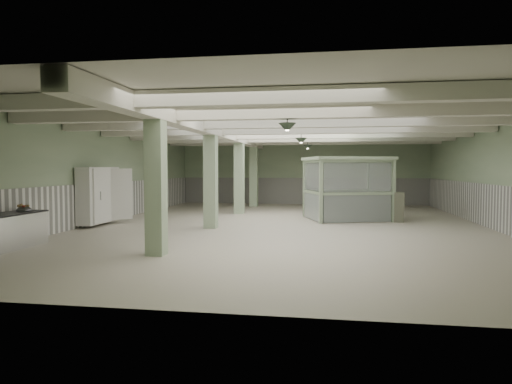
# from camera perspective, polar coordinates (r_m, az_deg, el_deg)

# --- Properties ---
(floor) EXTENTS (20.00, 20.00, 0.00)m
(floor) POSITION_cam_1_polar(r_m,az_deg,el_deg) (16.40, 3.75, -4.22)
(floor) COLOR #BCB8A5
(floor) RESTS_ON ground
(ceiling) EXTENTS (14.00, 20.00, 0.02)m
(ceiling) POSITION_cam_1_polar(r_m,az_deg,el_deg) (16.34, 3.79, 8.41)
(ceiling) COLOR beige
(ceiling) RESTS_ON wall_back
(wall_back) EXTENTS (14.00, 0.02, 3.60)m
(wall_back) POSITION_cam_1_polar(r_m,az_deg,el_deg) (26.24, 5.83, 2.42)
(wall_back) COLOR #9DB08C
(wall_back) RESTS_ON floor
(wall_front) EXTENTS (14.00, 0.02, 3.60)m
(wall_front) POSITION_cam_1_polar(r_m,az_deg,el_deg) (6.39, -4.73, 0.67)
(wall_front) COLOR #9DB08C
(wall_front) RESTS_ON floor
(wall_left) EXTENTS (0.02, 20.00, 3.60)m
(wall_left) POSITION_cam_1_polar(r_m,az_deg,el_deg) (18.31, -18.62, 2.03)
(wall_left) COLOR #9DB08C
(wall_left) RESTS_ON floor
(wall_right) EXTENTS (0.02, 20.00, 3.60)m
(wall_right) POSITION_cam_1_polar(r_m,az_deg,el_deg) (17.10, 27.84, 1.79)
(wall_right) COLOR #9DB08C
(wall_right) RESTS_ON floor
(wainscot_left) EXTENTS (0.05, 19.90, 1.50)m
(wainscot_left) POSITION_cam_1_polar(r_m,az_deg,el_deg) (18.34, -18.49, -1.25)
(wainscot_left) COLOR white
(wainscot_left) RESTS_ON floor
(wainscot_right) EXTENTS (0.05, 19.90, 1.50)m
(wainscot_right) POSITION_cam_1_polar(r_m,az_deg,el_deg) (17.14, 27.67, -1.72)
(wainscot_right) COLOR white
(wainscot_right) RESTS_ON floor
(wainscot_back) EXTENTS (13.90, 0.05, 1.50)m
(wainscot_back) POSITION_cam_1_polar(r_m,az_deg,el_deg) (26.25, 5.82, 0.13)
(wainscot_back) COLOR white
(wainscot_back) RESTS_ON floor
(girder) EXTENTS (0.45, 19.90, 0.40)m
(girder) POSITION_cam_1_polar(r_m,az_deg,el_deg) (16.74, -4.83, 7.52)
(girder) COLOR silver
(girder) RESTS_ON ceiling
(beam_a) EXTENTS (13.90, 0.35, 0.32)m
(beam_a) POSITION_cam_1_polar(r_m,az_deg,el_deg) (8.94, -0.84, 11.76)
(beam_a) COLOR silver
(beam_a) RESTS_ON ceiling
(beam_b) EXTENTS (13.90, 0.35, 0.32)m
(beam_b) POSITION_cam_1_polar(r_m,az_deg,el_deg) (11.38, 1.39, 9.87)
(beam_b) COLOR silver
(beam_b) RESTS_ON ceiling
(beam_c) EXTENTS (13.90, 0.35, 0.32)m
(beam_c) POSITION_cam_1_polar(r_m,az_deg,el_deg) (13.85, 2.81, 8.64)
(beam_c) COLOR silver
(beam_c) RESTS_ON ceiling
(beam_d) EXTENTS (13.90, 0.35, 0.32)m
(beam_d) POSITION_cam_1_polar(r_m,az_deg,el_deg) (16.33, 3.79, 7.78)
(beam_d) COLOR silver
(beam_d) RESTS_ON ceiling
(beam_e) EXTENTS (13.90, 0.35, 0.32)m
(beam_e) POSITION_cam_1_polar(r_m,az_deg,el_deg) (18.81, 4.51, 7.14)
(beam_e) COLOR silver
(beam_e) RESTS_ON ceiling
(beam_f) EXTENTS (13.90, 0.35, 0.32)m
(beam_f) POSITION_cam_1_polar(r_m,az_deg,el_deg) (21.30, 5.07, 6.65)
(beam_f) COLOR silver
(beam_f) RESTS_ON ceiling
(beam_g) EXTENTS (13.90, 0.35, 0.32)m
(beam_g) POSITION_cam_1_polar(r_m,az_deg,el_deg) (23.78, 5.50, 6.27)
(beam_g) COLOR silver
(beam_g) RESTS_ON ceiling
(column_a) EXTENTS (0.42, 0.42, 3.60)m
(column_a) POSITION_cam_1_polar(r_m,az_deg,el_deg) (10.97, -12.41, 1.58)
(column_a) COLOR #9EB793
(column_a) RESTS_ON floor
(column_b) EXTENTS (0.42, 0.42, 3.60)m
(column_b) POSITION_cam_1_polar(r_m,az_deg,el_deg) (15.72, -5.69, 2.04)
(column_b) COLOR #9EB793
(column_b) RESTS_ON floor
(column_c) EXTENTS (0.42, 0.42, 3.60)m
(column_c) POSITION_cam_1_polar(r_m,az_deg,el_deg) (20.60, -2.12, 2.28)
(column_c) COLOR #9EB793
(column_c) RESTS_ON floor
(column_d) EXTENTS (0.42, 0.42, 3.60)m
(column_d) POSITION_cam_1_polar(r_m,az_deg,el_deg) (24.53, -0.28, 2.40)
(column_d) COLOR #9EB793
(column_d) RESTS_ON floor
(pendant_front) EXTENTS (0.44, 0.44, 0.22)m
(pendant_front) POSITION_cam_1_polar(r_m,az_deg,el_deg) (11.29, 3.92, 8.03)
(pendant_front) COLOR #29372A
(pendant_front) RESTS_ON ceiling
(pendant_mid) EXTENTS (0.44, 0.44, 0.22)m
(pendant_mid) POSITION_cam_1_polar(r_m,az_deg,el_deg) (16.76, 5.66, 6.38)
(pendant_mid) COLOR #29372A
(pendant_mid) RESTS_ON ceiling
(pendant_back) EXTENTS (0.44, 0.44, 0.22)m
(pendant_back) POSITION_cam_1_polar(r_m,az_deg,el_deg) (21.74, 6.48, 5.59)
(pendant_back) COLOR #29372A
(pendant_back) RESTS_ON ceiling
(veg_colander) EXTENTS (0.43, 0.43, 0.18)m
(veg_colander) POSITION_cam_1_polar(r_m,az_deg,el_deg) (13.69, -27.01, -1.81)
(veg_colander) COLOR #45454A
(veg_colander) RESTS_ON prep_counter
(walkin_cooler) EXTENTS (1.04, 2.17, 1.99)m
(walkin_cooler) POSITION_cam_1_polar(r_m,az_deg,el_deg) (17.29, -19.00, -0.69)
(walkin_cooler) COLOR white
(walkin_cooler) RESTS_ON floor
(guard_booth) EXTENTS (3.76, 3.45, 2.50)m
(guard_booth) POSITION_cam_1_polar(r_m,az_deg,el_deg) (18.61, 11.29, 1.85)
(guard_booth) COLOR #90A584
(guard_booth) RESTS_ON floor
(filing_cabinet) EXTENTS (0.41, 0.55, 1.14)m
(filing_cabinet) POSITION_cam_1_polar(r_m,az_deg,el_deg) (18.31, 17.42, -1.80)
(filing_cabinet) COLOR #626453
(filing_cabinet) RESTS_ON floor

